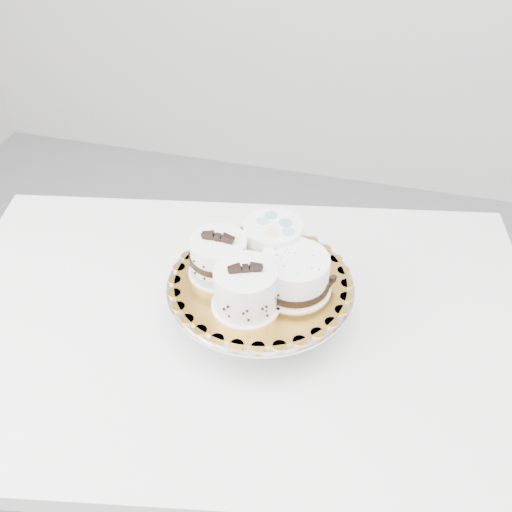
% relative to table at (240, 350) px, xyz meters
% --- Properties ---
extents(table, '(1.27, 0.97, 0.75)m').
position_rel_table_xyz_m(table, '(0.00, 0.00, 0.00)').
color(table, white).
rests_on(table, floor).
extents(cake_stand, '(0.34, 0.34, 0.09)m').
position_rel_table_xyz_m(cake_stand, '(0.04, 0.02, 0.15)').
color(cake_stand, gray).
rests_on(cake_stand, table).
extents(cake_board, '(0.41, 0.41, 0.00)m').
position_rel_table_xyz_m(cake_board, '(0.04, 0.02, 0.18)').
color(cake_board, gold).
rests_on(cake_board, cake_stand).
extents(cake_swirl, '(0.14, 0.14, 0.10)m').
position_rel_table_xyz_m(cake_swirl, '(0.03, -0.05, 0.22)').
color(cake_swirl, white).
rests_on(cake_swirl, cake_board).
extents(cake_banded, '(0.12, 0.12, 0.09)m').
position_rel_table_xyz_m(cake_banded, '(-0.04, 0.02, 0.22)').
color(cake_banded, white).
rests_on(cake_banded, cake_board).
extents(cake_dots, '(0.14, 0.14, 0.08)m').
position_rel_table_xyz_m(cake_dots, '(0.04, 0.08, 0.22)').
color(cake_dots, white).
rests_on(cake_dots, cake_board).
extents(cake_ribbon, '(0.15, 0.15, 0.07)m').
position_rel_table_xyz_m(cake_ribbon, '(0.10, 0.01, 0.21)').
color(cake_ribbon, white).
rests_on(cake_ribbon, cake_board).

